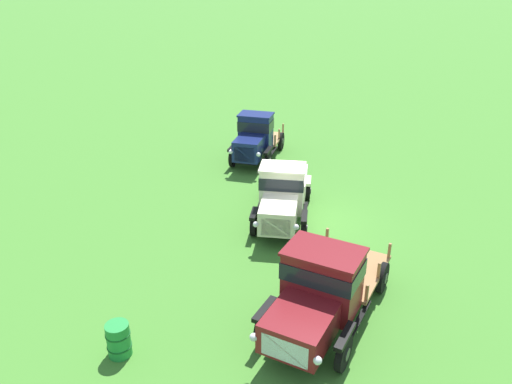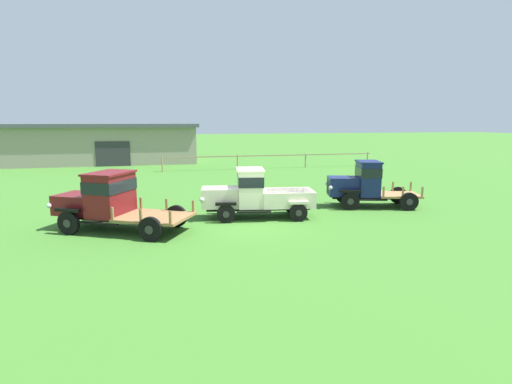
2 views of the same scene
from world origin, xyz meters
name	(u,v)px [view 2 (image 2 of 2)]	position (x,y,z in m)	size (l,w,h in m)	color
ground_plane	(251,222)	(0.00, 0.00, 0.00)	(240.00, 240.00, 0.00)	#3D7528
farm_shed	(82,143)	(-11.60, 28.74, 2.06)	(23.61, 9.40, 4.07)	gray
paddock_fence	(272,157)	(6.33, 19.10, 1.03)	(19.98, 0.65, 1.32)	#997F60
vintage_truck_foreground_near	(108,200)	(-5.86, 0.26, 1.22)	(5.83, 4.36, 2.35)	black
vintage_truck_second_in_line	(257,194)	(0.44, 0.83, 1.09)	(5.28, 2.57, 2.25)	black
vintage_truck_midrow_center	(364,184)	(6.29, 1.81, 1.20)	(4.88, 2.86, 2.36)	black
oil_drum_beside_row	(102,197)	(-6.76, 5.29, 0.46)	(0.61, 0.61, 0.91)	#1E7F33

